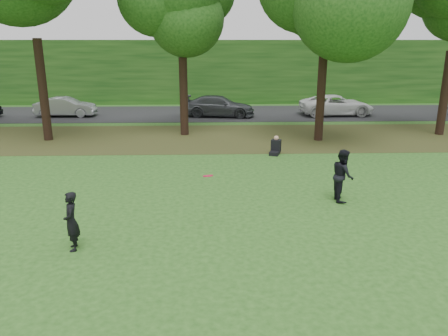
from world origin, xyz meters
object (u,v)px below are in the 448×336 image
(player_left, at_px, (71,221))
(seated_person, at_px, (276,147))
(player_right, at_px, (343,175))
(frisbee, at_px, (208,176))

(player_left, distance_m, seated_person, 11.24)
(player_right, relative_size, frisbee, 5.61)
(player_right, bearing_deg, player_left, 115.83)
(player_right, distance_m, frisbee, 4.88)
(player_left, bearing_deg, player_right, 97.62)
(player_left, relative_size, frisbee, 4.96)
(player_right, bearing_deg, frisbee, 120.21)
(player_left, height_order, player_right, player_right)
(frisbee, relative_size, seated_person, 0.36)
(player_right, bearing_deg, seated_person, 14.64)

